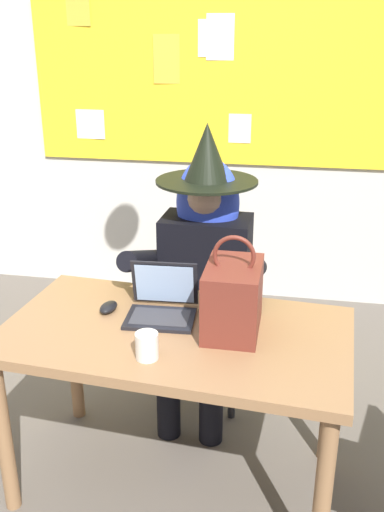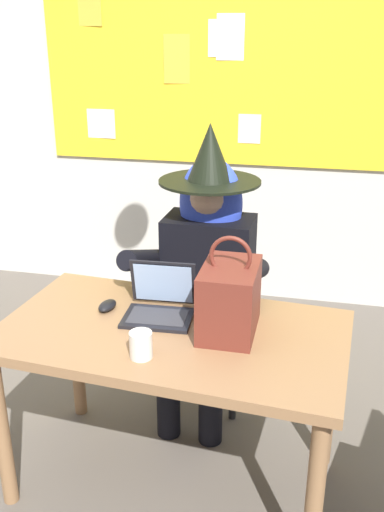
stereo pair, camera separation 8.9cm
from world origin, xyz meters
name	(u,v)px [view 2 (the right image)]	position (x,y,z in m)	size (l,w,h in m)	color
ground_plane	(143,475)	(0.00, 0.00, 0.00)	(24.00, 24.00, 0.00)	#5B544C
wall_back_bulletin	(227,78)	(0.00, 1.93, 1.49)	(5.93, 2.12, 2.96)	beige
desk_main	(172,350)	(0.14, 0.00, 0.63)	(1.36, 0.82, 0.73)	#8E6642
chair_at_desk	(211,301)	(0.15, 0.73, 0.50)	(0.43, 0.43, 0.89)	black
person_costumed	(206,258)	(0.15, 0.61, 0.78)	(0.60, 0.70, 1.40)	black
laptop	(160,304)	(0.06, 0.11, 0.77)	(0.28, 0.25, 0.21)	black
computer_mouse	(107,306)	(-0.16, 0.10, 0.74)	(0.06, 0.10, 0.03)	black
handbag	(229,298)	(0.35, 0.04, 0.86)	(0.20, 0.30, 0.38)	maroon
coffee_mug	(141,345)	(0.09, -0.21, 0.77)	(0.08, 0.08, 0.10)	silver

